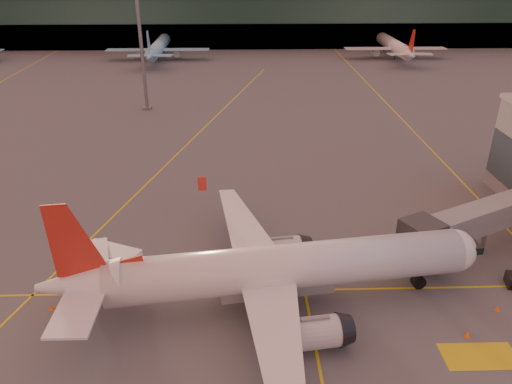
{
  "coord_description": "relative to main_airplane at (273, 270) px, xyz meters",
  "views": [
    {
      "loc": [
        -0.82,
        -33.55,
        29.27
      ],
      "look_at": [
        0.69,
        16.33,
        5.0
      ],
      "focal_mm": 35.0,
      "sensor_mm": 36.0,
      "label": 1
    }
  ],
  "objects": [
    {
      "name": "ground",
      "position": [
        -1.82,
        -2.9,
        -3.85
      ],
      "size": [
        600.0,
        600.0,
        0.0
      ],
      "primitive_type": "plane",
      "color": "#4C4F54",
      "rests_on": "ground"
    },
    {
      "name": "taxi_markings",
      "position": [
        -9.14,
        41.59,
        -3.84
      ],
      "size": [
        100.12,
        173.0,
        0.01
      ],
      "color": "gold",
      "rests_on": "ground"
    },
    {
      "name": "terminal",
      "position": [
        -1.82,
        138.89,
        4.91
      ],
      "size": [
        400.0,
        20.0,
        17.6
      ],
      "color": "#19382D",
      "rests_on": "ground"
    },
    {
      "name": "mast_west_near",
      "position": [
        -21.82,
        63.1,
        11.01
      ],
      "size": [
        2.4,
        2.4,
        25.6
      ],
      "color": "slate",
      "rests_on": "ground"
    },
    {
      "name": "distant_aircraft_row",
      "position": [
        -22.82,
        115.1,
        -3.85
      ],
      "size": [
        290.0,
        34.0,
        13.0
      ],
      "color": "#84C4DD",
      "rests_on": "ground"
    },
    {
      "name": "main_airplane",
      "position": [
        0.0,
        0.0,
        0.0
      ],
      "size": [
        39.21,
        35.49,
        11.85
      ],
      "rotation": [
        0.0,
        0.0,
        0.14
      ],
      "color": "white",
      "rests_on": "ground"
    },
    {
      "name": "jet_bridge",
      "position": [
        24.37,
        9.23,
        0.2
      ],
      "size": [
        22.02,
        12.98,
        5.86
      ],
      "color": "slate",
      "rests_on": "ground"
    },
    {
      "name": "catering_truck",
      "position": [
        -14.91,
        3.11,
        -1.45
      ],
      "size": [
        5.93,
        4.35,
        4.22
      ],
      "rotation": [
        0.0,
        0.0,
        -0.42
      ],
      "color": "#C5491C",
      "rests_on": "ground"
    },
    {
      "name": "cone_nose",
      "position": [
        20.16,
        -1.45,
        -3.58
      ],
      "size": [
        0.43,
        0.43,
        0.55
      ],
      "color": "orange",
      "rests_on": "ground"
    },
    {
      "name": "cone_tail",
      "position": [
        -19.96,
        -0.09,
        -3.57
      ],
      "size": [
        0.46,
        0.46,
        0.58
      ],
      "color": "orange",
      "rests_on": "ground"
    },
    {
      "name": "cone_fwd",
      "position": [
        16.06,
        -4.68,
        -3.55
      ],
      "size": [
        0.49,
        0.49,
        0.63
      ],
      "color": "orange",
      "rests_on": "ground"
    }
  ]
}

